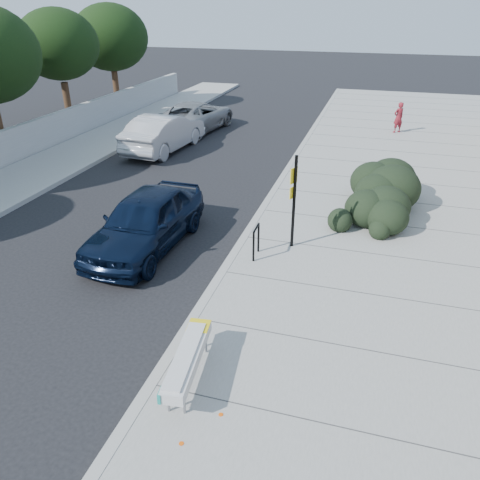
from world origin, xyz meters
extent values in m
plane|color=black|center=(0.00, 0.00, 0.00)|extent=(120.00, 120.00, 0.00)
cube|color=gray|center=(5.60, 5.00, 0.07)|extent=(11.20, 50.00, 0.15)
cube|color=#9E9E99|center=(0.00, 5.00, 0.08)|extent=(0.22, 50.00, 0.17)
cube|color=#9E9E99|center=(-8.00, 5.00, 0.08)|extent=(0.22, 50.00, 0.17)
cylinder|color=#332114|center=(-12.50, 14.00, 1.20)|extent=(0.36, 0.36, 2.40)
ellipsoid|color=black|center=(-12.50, 14.00, 4.20)|extent=(4.00, 4.00, 3.40)
cylinder|color=#332114|center=(-12.50, 19.00, 1.20)|extent=(0.36, 0.36, 2.40)
ellipsoid|color=black|center=(-12.50, 19.00, 4.20)|extent=(4.40, 4.40, 3.74)
cylinder|color=gray|center=(0.56, -2.46, 0.34)|extent=(0.05, 0.05, 0.38)
cylinder|color=gray|center=(0.82, -2.43, 0.34)|extent=(0.05, 0.05, 0.38)
cylinder|color=gray|center=(0.38, -0.96, 0.34)|extent=(0.05, 0.05, 0.38)
cylinder|color=gray|center=(0.64, -0.93, 0.34)|extent=(0.05, 0.05, 0.38)
cylinder|color=gray|center=(0.47, -1.71, 0.50)|extent=(0.21, 1.50, 0.03)
cylinder|color=gray|center=(0.73, -1.68, 0.50)|extent=(0.21, 1.50, 0.03)
cube|color=#B2B2B2|center=(0.60, -1.69, 0.63)|extent=(0.62, 2.01, 0.21)
cube|color=yellow|center=(0.51, -0.92, 0.74)|extent=(0.45, 0.44, 0.02)
cube|color=teal|center=(0.52, -2.60, 0.63)|extent=(0.08, 0.23, 0.19)
cylinder|color=black|center=(0.60, 2.73, 0.56)|extent=(0.05, 0.05, 0.82)
cylinder|color=black|center=(0.60, 3.26, 0.56)|extent=(0.05, 0.05, 0.82)
cylinder|color=black|center=(0.60, 2.99, 0.97)|extent=(0.06, 0.53, 0.05)
cube|color=black|center=(1.40, 3.83, 1.43)|extent=(0.08, 0.08, 2.56)
cube|color=yellow|center=(1.35, 3.85, 2.17)|extent=(0.14, 0.28, 0.41)
cube|color=yellow|center=(1.35, 3.85, 1.71)|extent=(0.13, 0.26, 0.32)
ellipsoid|color=black|center=(3.47, 7.00, 0.92)|extent=(2.79, 4.44, 1.55)
imported|color=black|center=(-2.50, 2.92, 0.79)|extent=(2.02, 4.72, 1.59)
imported|color=silver|center=(-6.00, 11.75, 0.82)|extent=(2.18, 5.11, 1.64)
imported|color=gray|center=(-6.00, 15.60, 0.75)|extent=(3.13, 5.67, 1.50)
imported|color=maroon|center=(4.19, 17.54, 0.90)|extent=(0.65, 0.62, 1.50)
camera|label=1|loc=(3.24, -7.45, 6.17)|focal=35.00mm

